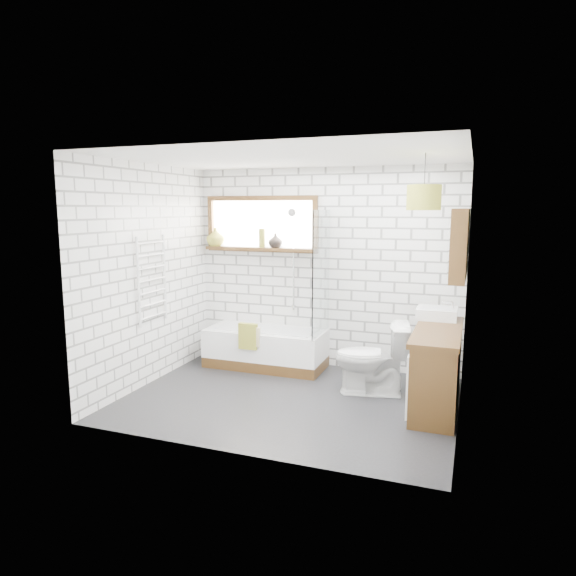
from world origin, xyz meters
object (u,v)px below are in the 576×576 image
(toilet, at_px, (372,358))
(pendant, at_px, (424,198))
(bathtub, at_px, (266,348))
(basin, at_px, (437,313))
(vanity, at_px, (437,368))

(toilet, relative_size, pendant, 2.54)
(bathtub, xyz_separation_m, pendant, (1.97, -0.94, 1.86))
(toilet, bearing_deg, basin, 109.27)
(toilet, bearing_deg, bathtub, -120.21)
(vanity, relative_size, basin, 3.30)
(vanity, distance_m, pendant, 1.74)
(vanity, height_order, pendant, pendant)
(vanity, xyz_separation_m, pendant, (-0.17, -0.31, 1.70))
(bathtub, relative_size, toilet, 1.89)
(bathtub, xyz_separation_m, toilet, (1.45, -0.50, 0.15))
(vanity, relative_size, pendant, 4.48)
(vanity, height_order, basin, basin)
(toilet, height_order, pendant, pendant)
(vanity, bearing_deg, bathtub, 163.71)
(bathtub, distance_m, toilet, 1.54)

